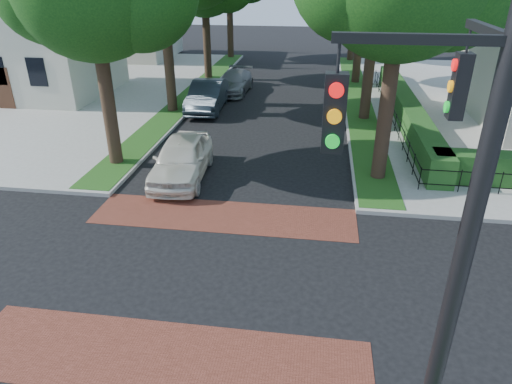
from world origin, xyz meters
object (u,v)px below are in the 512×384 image
parked_car_front (182,158)px  parked_car_rear (234,82)px  traffic_signal (452,211)px  parked_car_middle (207,96)px

parked_car_front → parked_car_rear: bearing=88.3°
traffic_signal → parked_car_rear: 26.13m
parked_car_rear → parked_car_front: bearing=-85.9°
parked_car_front → parked_car_rear: (-0.51, 14.11, -0.12)m
traffic_signal → parked_car_front: (-7.19, 10.54, -3.87)m
traffic_signal → parked_car_rear: traffic_signal is taller
parked_car_front → parked_car_rear: parked_car_front is taller
traffic_signal → parked_car_middle: traffic_signal is taller
parked_car_middle → parked_car_rear: (0.79, 4.38, -0.14)m
parked_car_front → parked_car_rear: size_ratio=1.00×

